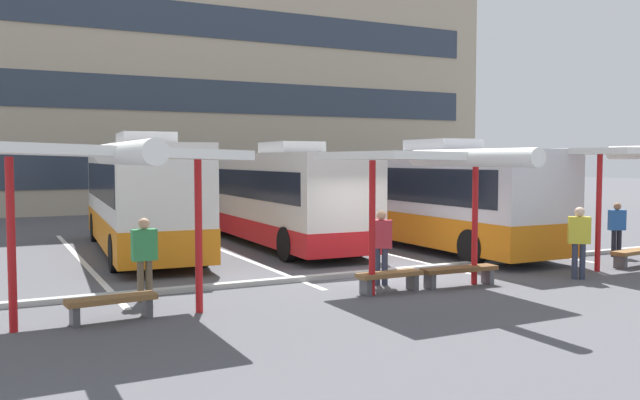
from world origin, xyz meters
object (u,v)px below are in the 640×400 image
Objects in this scene: coach_bus_1 at (276,198)px; waiting_shelter_1 at (434,160)px; waiting_passenger_0 at (579,237)px; waiting_shelter_0 at (112,156)px; bench_3 at (635,254)px; waiting_passenger_1 at (144,253)px; coach_bus_2 at (414,197)px; coach_bus_0 at (141,198)px; bench_2 at (459,272)px; bench_0 at (112,303)px; bench_1 at (390,277)px; waiting_passenger_2 at (617,226)px; waiting_passenger_3 at (381,241)px.

coach_bus_1 is 2.17× the size of waiting_shelter_1.
waiting_shelter_1 is 4.50m from waiting_passenger_0.
waiting_shelter_0 is (-6.88, -9.00, 1.36)m from coach_bus_1.
waiting_shelter_1 reaches higher than bench_3.
waiting_passenger_1 is at bearing 163.12° from waiting_shelter_1.
coach_bus_2 reaches higher than waiting_shelter_0.
waiting_passenger_0 reaches higher than bench_3.
coach_bus_0 is 5.44× the size of bench_2.
bench_2 is (7.69, 0.13, -2.63)m from waiting_shelter_0.
waiting_shelter_1 is at bearing -3.22° from bench_0.
waiting_passenger_1 is at bearing 163.95° from bench_1.
bench_2 is at bearing -13.12° from waiting_passenger_1.
waiting_passenger_3 is at bearing -175.75° from waiting_passenger_2.
waiting_passenger_1 is (-5.99, -7.29, -0.61)m from coach_bus_1.
coach_bus_2 is 7.01× the size of waiting_passenger_0.
coach_bus_1 is 9.46m from waiting_passenger_1.
bench_2 is 7.01m from waiting_passenger_1.
coach_bus_0 is at bearing 75.59° from waiting_shelter_0.
bench_0 is 1.00× the size of waiting_passenger_2.
waiting_passenger_2 is (14.85, 1.74, -2.04)m from waiting_shelter_0.
coach_bus_1 reaches higher than bench_2.
waiting_passenger_2 is at bearing -30.48° from coach_bus_0.
waiting_passenger_0 is at bearing -5.00° from waiting_shelter_1.
waiting_passenger_1 reaches higher than bench_1.
waiting_passenger_0 is at bearing -12.14° from waiting_passenger_1.
bench_2 is 1.09× the size of waiting_passenger_0.
waiting_passenger_0 is 1.09× the size of waiting_passenger_2.
waiting_passenger_0 is at bearing -8.10° from bench_1.
coach_bus_0 reaches higher than waiting_passenger_1.
coach_bus_2 is at bearing 63.07° from bench_2.
waiting_shelter_0 is at bearing -178.81° from bench_3.
coach_bus_1 is 8.87m from bench_1.
coach_bus_0 reaches higher than waiting_passenger_0.
bench_3 is (2.67, -6.65, -1.28)m from coach_bus_2.
coach_bus_1 is at bearing 154.15° from coach_bus_2.
coach_bus_1 is 2.03× the size of waiting_shelter_0.
coach_bus_0 reaches higher than bench_0.
waiting_passenger_0 is (-2.95, -0.72, 0.70)m from bench_3.
waiting_passenger_1 is (-5.00, 1.44, 0.67)m from bench_1.
coach_bus_1 is at bearing 112.89° from waiting_passenger_0.
coach_bus_0 is at bearing 115.61° from waiting_passenger_3.
waiting_passenger_0 is 4.93m from waiting_passenger_3.
coach_bus_1 is 5.65× the size of bench_2.
bench_3 is 13.02m from waiting_passenger_1.
waiting_passenger_2 is at bearing 9.29° from bench_1.
waiting_passenger_2 reaches higher than bench_0.
coach_bus_2 reaches higher than waiting_passenger_0.
waiting_passenger_0 is at bearing -166.28° from bench_3.
coach_bus_0 is at bearing 120.79° from bench_2.
coach_bus_1 reaches higher than bench_3.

